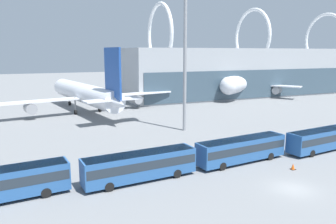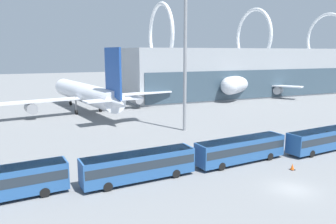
% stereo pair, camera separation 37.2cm
% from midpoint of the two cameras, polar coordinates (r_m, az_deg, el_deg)
% --- Properties ---
extents(ground_plane, '(440.00, 440.00, 0.00)m').
position_cam_midpoint_polar(ground_plane, '(37.77, 20.70, -12.42)').
color(ground_plane, slate).
extents(terminal_building, '(124.22, 25.69, 29.02)m').
position_cam_midpoint_polar(terminal_building, '(129.24, 20.15, 6.98)').
color(terminal_building, '#9EA3A8').
rests_on(terminal_building, ground_plane).
extents(airliner_at_gate_far, '(45.37, 41.83, 15.16)m').
position_cam_midpoint_polar(airliner_at_gate_far, '(79.73, -14.15, 3.09)').
color(airliner_at_gate_far, silver).
rests_on(airliner_at_gate_far, ground_plane).
extents(airliner_parked_remote, '(32.40, 29.03, 14.03)m').
position_cam_midpoint_polar(airliner_parked_remote, '(110.14, 13.71, 5.14)').
color(airliner_parked_remote, silver).
rests_on(airliner_parked_remote, ground_plane).
extents(shuttle_bus_1, '(13.14, 3.60, 3.20)m').
position_cam_midpoint_polar(shuttle_bus_1, '(37.06, -5.12, -9.09)').
color(shuttle_bus_1, '#285693').
rests_on(shuttle_bus_1, ground_plane).
extents(shuttle_bus_2, '(13.18, 3.87, 3.20)m').
position_cam_midpoint_polar(shuttle_bus_2, '(43.91, 12.46, -6.19)').
color(shuttle_bus_2, '#285693').
rests_on(shuttle_bus_2, ground_plane).
extents(shuttle_bus_3, '(13.18, 3.92, 3.20)m').
position_cam_midpoint_polar(shuttle_bus_3, '(52.93, 25.31, -4.12)').
color(shuttle_bus_3, '#285693').
rests_on(shuttle_bus_3, ground_plane).
extents(floodlight_mast, '(3.13, 3.13, 28.45)m').
position_cam_midpoint_polar(floodlight_mast, '(59.29, 2.85, 15.90)').
color(floodlight_mast, gray).
rests_on(floodlight_mast, ground_plane).
extents(traffic_cone_0, '(0.62, 0.62, 0.76)m').
position_cam_midpoint_polar(traffic_cone_0, '(43.51, 20.70, -8.87)').
color(traffic_cone_0, black).
rests_on(traffic_cone_0, ground_plane).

